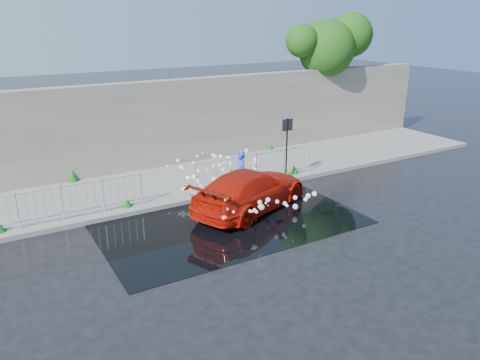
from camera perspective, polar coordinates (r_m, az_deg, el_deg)
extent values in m
plane|color=black|center=(13.77, -1.25, -6.89)|extent=(90.00, 90.00, 0.00)
cube|color=gray|center=(17.94, -9.02, -0.48)|extent=(30.00, 4.00, 0.15)
cube|color=gray|center=(16.20, -6.41, -2.54)|extent=(30.00, 0.25, 0.16)
cube|color=#686357|center=(19.43, -11.71, 6.51)|extent=(30.00, 0.60, 3.50)
cube|color=black|center=(14.77, -1.44, -4.96)|extent=(8.00, 5.00, 0.01)
cylinder|color=black|center=(17.89, 5.70, 3.57)|extent=(0.06, 0.06, 2.50)
cube|color=black|center=(17.65, 5.80, 6.70)|extent=(0.45, 0.04, 0.45)
cylinder|color=#332114|center=(25.08, 9.86, 10.85)|extent=(0.36, 0.36, 5.00)
sphere|color=#1B3E0F|center=(23.94, 10.47, 15.49)|extent=(2.78, 2.78, 2.78)
sphere|color=#1B3E0F|center=(24.90, 13.31, 16.83)|extent=(2.20, 2.20, 2.20)
sphere|color=#1B3E0F|center=(22.97, 7.55, 16.49)|extent=(1.55, 1.55, 1.55)
cylinder|color=silver|center=(15.80, -11.98, -1.02)|extent=(0.05, 0.05, 1.10)
cylinder|color=silver|center=(15.11, -21.11, -0.79)|extent=(5.00, 0.04, 0.04)
cylinder|color=silver|center=(15.44, -20.69, -4.10)|extent=(5.00, 0.04, 0.04)
cylinder|color=silver|center=(16.47, -5.40, 0.18)|extent=(0.05, 0.05, 1.10)
cylinder|color=silver|center=(19.00, 8.39, 2.67)|extent=(0.05, 0.05, 1.10)
cylinder|color=silver|center=(17.45, 2.00, 3.15)|extent=(5.00, 0.04, 0.04)
cylinder|color=silver|center=(17.74, 1.97, 0.20)|extent=(5.00, 0.04, 0.04)
cone|color=#134813|center=(15.86, -13.65, -2.66)|extent=(0.36, 0.36, 0.28)
cone|color=#134813|center=(16.93, -3.29, -0.58)|extent=(0.44, 0.44, 0.35)
cone|color=#134813|center=(18.73, 6.56, 1.32)|extent=(0.38, 0.38, 0.36)
cone|color=#134813|center=(18.85, -19.72, 0.51)|extent=(0.42, 0.42, 0.43)
cone|color=#134813|center=(22.15, 3.68, 4.10)|extent=(0.34, 0.34, 0.25)
sphere|color=white|center=(17.62, -1.69, 2.29)|extent=(0.09, 0.09, 0.09)
sphere|color=white|center=(17.27, -2.44, 1.84)|extent=(0.14, 0.14, 0.14)
sphere|color=white|center=(17.25, -1.47, 1.15)|extent=(0.13, 0.13, 0.13)
sphere|color=white|center=(17.38, -2.03, 2.18)|extent=(0.06, 0.06, 0.06)
sphere|color=white|center=(18.03, 1.92, 2.49)|extent=(0.18, 0.18, 0.18)
sphere|color=white|center=(16.16, -4.80, -0.62)|extent=(0.11, 0.11, 0.11)
sphere|color=white|center=(16.92, 0.39, 0.08)|extent=(0.07, 0.07, 0.07)
sphere|color=white|center=(18.08, -2.39, 2.90)|extent=(0.16, 0.16, 0.16)
sphere|color=white|center=(17.25, -3.22, 1.72)|extent=(0.11, 0.11, 0.11)
sphere|color=white|center=(17.76, 1.94, 2.14)|extent=(0.14, 0.14, 0.14)
sphere|color=white|center=(18.09, -1.47, 2.69)|extent=(0.17, 0.17, 0.17)
sphere|color=white|center=(17.14, 1.89, 0.46)|extent=(0.12, 0.12, 0.12)
sphere|color=white|center=(16.24, -2.66, -1.08)|extent=(0.14, 0.14, 0.14)
sphere|color=white|center=(18.15, -4.59, 3.30)|extent=(0.07, 0.07, 0.07)
sphere|color=white|center=(18.19, -3.03, 2.94)|extent=(0.14, 0.14, 0.14)
sphere|color=white|center=(16.12, -6.97, -1.09)|extent=(0.16, 0.16, 0.16)
sphere|color=white|center=(16.96, -3.98, 1.19)|extent=(0.08, 0.08, 0.08)
sphere|color=white|center=(16.56, -5.17, -0.13)|extent=(0.18, 0.18, 0.18)
sphere|color=white|center=(17.19, -8.85, 1.67)|extent=(0.09, 0.09, 0.09)
sphere|color=white|center=(17.70, -5.27, 2.91)|extent=(0.10, 0.10, 0.10)
sphere|color=white|center=(17.32, -7.62, 2.37)|extent=(0.13, 0.13, 0.13)
sphere|color=white|center=(16.61, -5.65, 0.37)|extent=(0.17, 0.17, 0.17)
sphere|color=white|center=(15.99, -5.59, -1.67)|extent=(0.08, 0.08, 0.08)
sphere|color=white|center=(17.06, -7.15, 1.54)|extent=(0.17, 0.17, 0.17)
sphere|color=white|center=(16.88, -5.14, 1.14)|extent=(0.12, 0.12, 0.12)
sphere|color=white|center=(17.83, 1.37, 2.06)|extent=(0.09, 0.09, 0.09)
sphere|color=white|center=(16.28, -4.71, -0.84)|extent=(0.11, 0.11, 0.11)
sphere|color=white|center=(16.44, -0.18, -1.65)|extent=(0.18, 0.18, 0.18)
sphere|color=white|center=(18.02, -3.19, 2.75)|extent=(0.11, 0.11, 0.11)
sphere|color=white|center=(16.54, -3.20, 0.12)|extent=(0.17, 0.17, 0.17)
sphere|color=white|center=(17.77, 1.70, 1.59)|extent=(0.11, 0.11, 0.11)
sphere|color=white|center=(17.94, -3.35, 3.04)|extent=(0.13, 0.13, 0.13)
sphere|color=white|center=(17.18, -5.73, 2.13)|extent=(0.11, 0.11, 0.11)
sphere|color=white|center=(18.56, 0.08, 3.27)|extent=(0.18, 0.18, 0.18)
sphere|color=white|center=(17.32, 1.88, 1.31)|extent=(0.10, 0.10, 0.10)
sphere|color=white|center=(17.60, -1.24, 2.04)|extent=(0.12, 0.12, 0.12)
sphere|color=white|center=(16.72, 0.08, -1.05)|extent=(0.15, 0.15, 0.15)
sphere|color=white|center=(17.11, 1.67, 0.57)|extent=(0.16, 0.16, 0.16)
sphere|color=white|center=(17.25, -2.12, 1.23)|extent=(0.13, 0.13, 0.13)
sphere|color=white|center=(16.58, -6.38, 0.27)|extent=(0.17, 0.17, 0.17)
sphere|color=white|center=(17.50, 3.56, 0.30)|extent=(0.14, 0.14, 0.14)
sphere|color=white|center=(16.10, -5.98, -1.02)|extent=(0.16, 0.16, 0.16)
sphere|color=white|center=(17.30, 2.97, 0.81)|extent=(0.16, 0.16, 0.16)
sphere|color=white|center=(18.54, 0.77, 3.60)|extent=(0.15, 0.15, 0.15)
sphere|color=white|center=(14.91, 3.42, -3.11)|extent=(0.06, 0.06, 0.06)
sphere|color=white|center=(13.48, -1.62, -3.57)|extent=(0.12, 0.12, 0.12)
sphere|color=white|center=(13.69, 2.65, -3.34)|extent=(0.17, 0.17, 0.17)
sphere|color=white|center=(14.64, 4.56, -2.65)|extent=(0.12, 0.12, 0.12)
sphere|color=white|center=(14.54, 5.75, -3.13)|extent=(0.10, 0.10, 0.10)
sphere|color=white|center=(13.87, 1.52, -3.86)|extent=(0.08, 0.08, 0.08)
sphere|color=white|center=(13.36, 2.33, -3.26)|extent=(0.07, 0.07, 0.07)
sphere|color=white|center=(13.53, -1.90, -4.64)|extent=(0.17, 0.17, 0.17)
sphere|color=white|center=(13.56, 2.56, -3.21)|extent=(0.16, 0.16, 0.16)
sphere|color=white|center=(13.91, 1.78, -3.68)|extent=(0.10, 0.10, 0.10)
sphere|color=white|center=(13.42, 3.18, -2.81)|extent=(0.07, 0.07, 0.07)
sphere|color=white|center=(14.02, 1.74, -3.61)|extent=(0.08, 0.08, 0.08)
sphere|color=white|center=(12.90, 1.24, -3.81)|extent=(0.09, 0.09, 0.09)
sphere|color=white|center=(15.30, 6.76, -3.24)|extent=(0.18, 0.18, 0.18)
sphere|color=white|center=(14.64, 6.69, -2.16)|extent=(0.06, 0.06, 0.06)
sphere|color=white|center=(13.44, 2.42, -2.72)|extent=(0.13, 0.13, 0.13)
sphere|color=white|center=(14.22, 9.05, -1.66)|extent=(0.15, 0.15, 0.15)
sphere|color=white|center=(14.70, 5.50, -2.86)|extent=(0.13, 0.13, 0.13)
sphere|color=white|center=(14.17, 8.31, -1.93)|extent=(0.16, 0.16, 0.16)
sphere|color=white|center=(13.05, -0.79, -3.92)|extent=(0.08, 0.08, 0.08)
sphere|color=white|center=(13.86, 6.74, -2.14)|extent=(0.13, 0.13, 0.13)
sphere|color=white|center=(15.30, 7.99, -2.34)|extent=(0.13, 0.13, 0.13)
sphere|color=white|center=(13.47, 3.43, -2.42)|extent=(0.14, 0.14, 0.14)
sphere|color=white|center=(13.91, 2.03, -3.91)|extent=(0.10, 0.10, 0.10)
imported|color=#B21307|center=(15.43, 1.29, -1.21)|extent=(4.99, 3.48, 1.34)
imported|color=blue|center=(16.86, 0.05, 0.97)|extent=(0.44, 0.60, 1.54)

